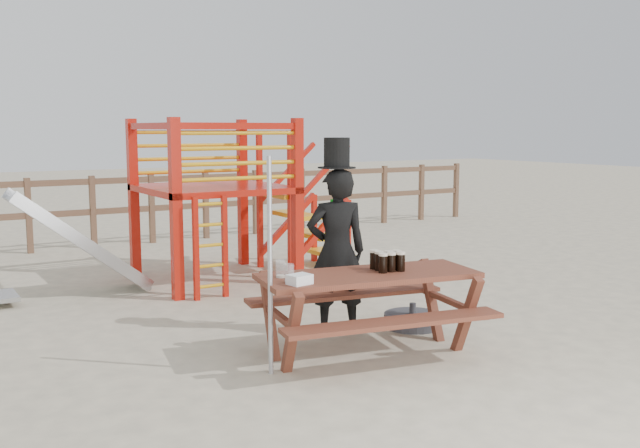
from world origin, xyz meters
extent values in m
plane|color=#C3B698|center=(0.00, 0.00, 0.00)|extent=(60.00, 60.00, 0.00)
cube|color=brown|center=(0.00, 7.00, 1.10)|extent=(15.00, 0.06, 0.10)
cube|color=brown|center=(0.00, 7.00, 0.60)|extent=(15.00, 0.06, 0.10)
cube|color=brown|center=(-1.50, 7.00, 0.60)|extent=(0.09, 0.09, 1.20)
cube|color=brown|center=(-0.50, 7.00, 0.60)|extent=(0.09, 0.09, 1.20)
cube|color=brown|center=(0.50, 7.00, 0.60)|extent=(0.09, 0.09, 1.20)
cube|color=brown|center=(1.50, 7.00, 0.60)|extent=(0.09, 0.09, 1.20)
cube|color=brown|center=(2.50, 7.00, 0.60)|extent=(0.09, 0.09, 1.20)
cube|color=brown|center=(3.50, 7.00, 0.60)|extent=(0.09, 0.09, 1.20)
cube|color=brown|center=(4.50, 7.00, 0.60)|extent=(0.09, 0.09, 1.20)
cube|color=brown|center=(5.50, 7.00, 0.60)|extent=(0.09, 0.09, 1.20)
cube|color=brown|center=(6.50, 7.00, 0.60)|extent=(0.09, 0.09, 1.20)
cube|color=brown|center=(7.50, 7.00, 0.60)|extent=(0.09, 0.09, 1.20)
cube|color=#B5180C|center=(-0.60, 2.80, 1.05)|extent=(0.12, 0.12, 2.10)
cube|color=#B5180C|center=(1.00, 2.80, 1.05)|extent=(0.12, 0.12, 2.10)
cube|color=#B5180C|center=(-0.60, 4.40, 1.05)|extent=(0.12, 0.12, 2.10)
cube|color=#B5180C|center=(1.00, 4.40, 1.05)|extent=(0.12, 0.12, 2.10)
cube|color=#B5180C|center=(0.20, 3.60, 1.20)|extent=(1.72, 1.72, 0.08)
cube|color=#B5180C|center=(0.20, 2.80, 2.00)|extent=(1.60, 0.08, 0.08)
cube|color=#B5180C|center=(0.20, 4.40, 2.00)|extent=(1.60, 0.08, 0.08)
cube|color=#B5180C|center=(-0.60, 3.60, 2.00)|extent=(0.08, 1.60, 0.08)
cube|color=#B5180C|center=(1.00, 3.60, 2.00)|extent=(0.08, 1.60, 0.08)
cylinder|color=gold|center=(0.20, 2.80, 1.38)|extent=(1.50, 0.05, 0.05)
cylinder|color=gold|center=(0.20, 4.40, 1.38)|extent=(1.50, 0.05, 0.05)
cylinder|color=gold|center=(0.20, 2.80, 1.56)|extent=(1.50, 0.05, 0.05)
cylinder|color=gold|center=(0.20, 4.40, 1.56)|extent=(1.50, 0.05, 0.05)
cylinder|color=gold|center=(0.20, 2.80, 1.74)|extent=(1.50, 0.05, 0.05)
cylinder|color=gold|center=(0.20, 4.40, 1.74)|extent=(1.50, 0.05, 0.05)
cylinder|color=gold|center=(0.20, 2.80, 1.92)|extent=(1.50, 0.05, 0.05)
cylinder|color=gold|center=(0.20, 4.40, 1.92)|extent=(1.50, 0.05, 0.05)
cube|color=#B5180C|center=(-0.43, 2.65, 0.60)|extent=(0.06, 0.06, 1.20)
cube|color=#B5180C|center=(-0.07, 2.65, 0.60)|extent=(0.06, 0.06, 1.20)
cylinder|color=gold|center=(-0.25, 2.65, 0.15)|extent=(0.36, 0.04, 0.04)
cylinder|color=gold|center=(-0.25, 2.65, 0.39)|extent=(0.36, 0.04, 0.04)
cylinder|color=gold|center=(-0.25, 2.65, 0.63)|extent=(0.36, 0.04, 0.04)
cylinder|color=gold|center=(-0.25, 2.65, 0.87)|extent=(0.36, 0.04, 0.04)
cylinder|color=gold|center=(-0.25, 2.65, 1.11)|extent=(0.36, 0.04, 0.04)
cube|color=gold|center=(1.15, 3.60, 1.08)|extent=(0.30, 0.90, 0.06)
cube|color=gold|center=(1.43, 3.60, 0.78)|extent=(0.30, 0.90, 0.06)
cube|color=gold|center=(1.71, 3.60, 0.48)|extent=(0.30, 0.90, 0.06)
cube|color=gold|center=(1.99, 3.60, 0.18)|extent=(0.30, 0.90, 0.06)
cube|color=#B5180C|center=(1.55, 3.15, 0.60)|extent=(0.95, 0.08, 0.86)
cube|color=#B5180C|center=(1.55, 4.05, 0.60)|extent=(0.95, 0.08, 0.86)
cube|color=#AEB0B5|center=(-1.50, 3.60, 0.62)|extent=(1.53, 0.55, 1.21)
cube|color=#AEB0B5|center=(-1.50, 3.33, 0.66)|extent=(1.58, 0.04, 1.28)
cube|color=#AEB0B5|center=(-1.50, 3.87, 0.66)|extent=(1.58, 0.04, 1.28)
cube|color=#AEB0B5|center=(-2.40, 3.60, 0.10)|extent=(0.35, 0.55, 0.05)
cube|color=brown|center=(0.09, -0.01, 0.71)|extent=(1.99, 1.05, 0.05)
cube|color=brown|center=(0.00, -0.53, 0.43)|extent=(1.91, 0.61, 0.04)
cube|color=brown|center=(0.19, 0.50, 0.43)|extent=(1.91, 0.61, 0.04)
cube|color=brown|center=(-0.69, 0.14, 0.34)|extent=(0.29, 1.13, 0.68)
cube|color=brown|center=(0.88, -0.17, 0.34)|extent=(0.29, 1.13, 0.68)
imported|color=black|center=(0.23, 0.71, 0.80)|extent=(0.68, 0.55, 1.60)
cube|color=#0D9614|center=(0.27, 0.83, 0.99)|extent=(0.07, 0.04, 0.37)
cylinder|color=black|center=(0.23, 0.71, 1.61)|extent=(0.36, 0.36, 0.01)
cylinder|color=black|center=(0.23, 0.71, 1.75)|extent=(0.25, 0.25, 0.28)
cube|color=white|center=(0.27, 0.82, 1.85)|extent=(0.12, 0.05, 0.03)
cylinder|color=#B2B2B7|center=(-0.86, 0.00, 0.88)|extent=(0.04, 0.04, 1.76)
cylinder|color=#333338|center=(0.99, 0.48, 0.07)|extent=(0.57, 0.57, 0.13)
cylinder|color=#333338|center=(0.99, 0.48, 0.19)|extent=(0.07, 0.07, 0.11)
cube|color=white|center=(-0.64, -0.09, 0.77)|extent=(0.20, 0.17, 0.08)
cylinder|color=black|center=(0.20, -0.08, 0.81)|extent=(0.08, 0.08, 0.15)
cylinder|color=beige|center=(0.20, -0.08, 0.89)|extent=(0.08, 0.08, 0.02)
cylinder|color=black|center=(0.29, -0.08, 0.81)|extent=(0.08, 0.08, 0.15)
cylinder|color=beige|center=(0.29, -0.08, 0.89)|extent=(0.08, 0.08, 0.02)
cylinder|color=black|center=(0.38, -0.10, 0.81)|extent=(0.08, 0.08, 0.15)
cylinder|color=beige|center=(0.38, -0.10, 0.89)|extent=(0.08, 0.08, 0.02)
cylinder|color=black|center=(0.23, 0.03, 0.81)|extent=(0.08, 0.08, 0.15)
cylinder|color=beige|center=(0.23, 0.03, 0.89)|extent=(0.08, 0.08, 0.02)
cylinder|color=black|center=(0.32, -0.01, 0.81)|extent=(0.08, 0.08, 0.15)
cylinder|color=beige|center=(0.32, -0.01, 0.89)|extent=(0.08, 0.08, 0.02)
cylinder|color=black|center=(0.40, -0.01, 0.81)|extent=(0.08, 0.08, 0.15)
cylinder|color=beige|center=(0.40, -0.01, 0.89)|extent=(0.08, 0.08, 0.02)
cylinder|color=black|center=(0.24, 0.10, 0.81)|extent=(0.08, 0.08, 0.15)
cylinder|color=beige|center=(0.24, 0.10, 0.89)|extent=(0.08, 0.08, 0.02)
cylinder|color=silver|center=(-0.67, 0.02, 0.81)|extent=(0.08, 0.08, 0.15)
cylinder|color=beige|center=(-0.67, 0.02, 0.74)|extent=(0.07, 0.07, 0.02)
cylinder|color=silver|center=(-0.65, 0.22, 0.81)|extent=(0.08, 0.08, 0.15)
cylinder|color=beige|center=(-0.65, 0.22, 0.74)|extent=(0.07, 0.07, 0.02)
camera|label=1|loc=(-3.43, -4.94, 1.97)|focal=40.00mm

